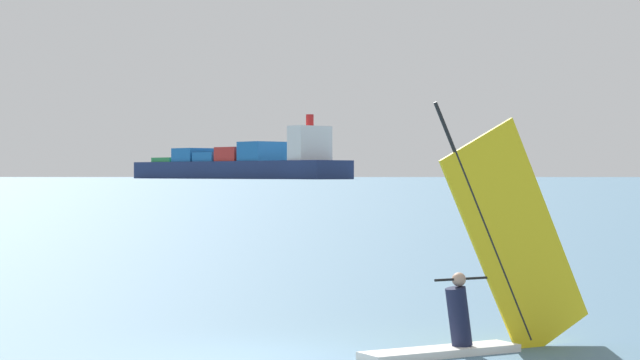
# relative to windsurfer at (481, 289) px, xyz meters

# --- Properties ---
(ground_plane) EXTENTS (4000.00, 4000.00, 0.00)m
(ground_plane) POSITION_rel_windsurfer_xyz_m (-3.39, -1.00, -0.99)
(ground_plane) COLOR #476B84
(windsurfer) EXTENTS (3.75, 2.70, 4.12)m
(windsurfer) POSITION_rel_windsurfer_xyz_m (0.00, 0.00, 0.00)
(windsurfer) COLOR white
(windsurfer) RESTS_ON ground_plane
(cargo_ship) EXTENTS (136.49, 127.85, 33.58)m
(cargo_ship) POSITION_rel_windsurfer_xyz_m (-98.14, 634.36, 6.97)
(cargo_ship) COLOR navy
(cargo_ship) RESTS_ON ground_plane
(distant_headland) EXTENTS (1442.39, 759.06, 41.58)m
(distant_headland) POSITION_rel_windsurfer_xyz_m (90.92, 1482.07, 19.80)
(distant_headland) COLOR #756B56
(distant_headland) RESTS_ON ground_plane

